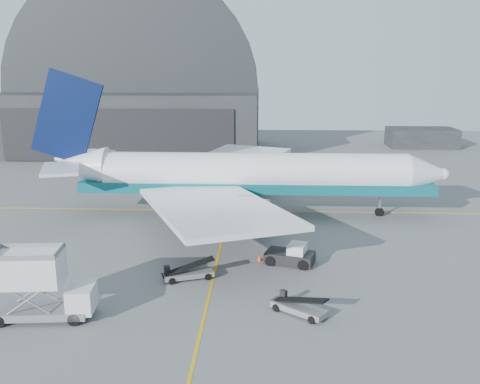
{
  "coord_description": "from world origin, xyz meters",
  "views": [
    {
      "loc": [
        4.13,
        -43.28,
        17.94
      ],
      "look_at": [
        1.74,
        11.38,
        4.5
      ],
      "focal_mm": 40.0,
      "sensor_mm": 36.0,
      "label": 1
    }
  ],
  "objects_px": {
    "catering_truck": "(38,286)",
    "belt_loader_b": "(298,307)",
    "airliner": "(239,175)",
    "pushback_tug": "(291,256)",
    "belt_loader_a": "(188,273)"
  },
  "relations": [
    {
      "from": "airliner",
      "to": "belt_loader_b",
      "type": "distance_m",
      "value": 26.8
    },
    {
      "from": "belt_loader_a",
      "to": "belt_loader_b",
      "type": "distance_m",
      "value": 10.76
    },
    {
      "from": "catering_truck",
      "to": "belt_loader_b",
      "type": "xyz_separation_m",
      "value": [
        18.45,
        1.54,
        -1.96
      ]
    },
    {
      "from": "catering_truck",
      "to": "pushback_tug",
      "type": "bearing_deg",
      "value": 26.56
    },
    {
      "from": "belt_loader_a",
      "to": "airliner",
      "type": "bearing_deg",
      "value": 60.18
    },
    {
      "from": "catering_truck",
      "to": "belt_loader_b",
      "type": "height_order",
      "value": "catering_truck"
    },
    {
      "from": "belt_loader_a",
      "to": "belt_loader_b",
      "type": "xyz_separation_m",
      "value": [
        8.94,
        -5.99,
        -0.0
      ]
    },
    {
      "from": "airliner",
      "to": "catering_truck",
      "type": "xyz_separation_m",
      "value": [
        -12.9,
        -27.4,
        -2.35
      ]
    },
    {
      "from": "airliner",
      "to": "belt_loader_a",
      "type": "xyz_separation_m",
      "value": [
        -3.39,
        -19.87,
        -4.31
      ]
    },
    {
      "from": "airliner",
      "to": "pushback_tug",
      "type": "xyz_separation_m",
      "value": [
        5.53,
        -15.91,
        -4.09
      ]
    },
    {
      "from": "catering_truck",
      "to": "belt_loader_a",
      "type": "height_order",
      "value": "catering_truck"
    },
    {
      "from": "belt_loader_b",
      "to": "catering_truck",
      "type": "bearing_deg",
      "value": -138.95
    },
    {
      "from": "pushback_tug",
      "to": "belt_loader_a",
      "type": "bearing_deg",
      "value": -139.0
    },
    {
      "from": "catering_truck",
      "to": "belt_loader_b",
      "type": "relative_size",
      "value": 1.74
    },
    {
      "from": "airliner",
      "to": "catering_truck",
      "type": "bearing_deg",
      "value": -115.22
    }
  ]
}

